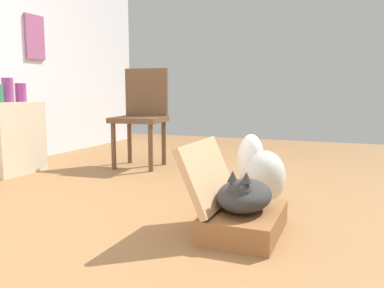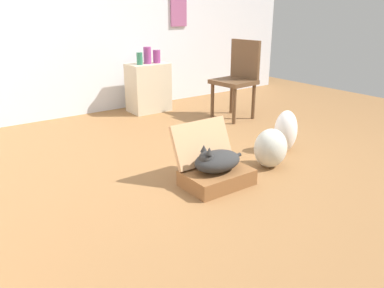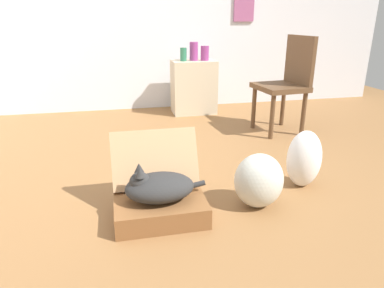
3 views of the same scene
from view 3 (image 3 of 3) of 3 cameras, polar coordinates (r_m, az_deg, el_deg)
ground_plane at (r=2.52m, az=-2.33°, el=-6.06°), size 7.68×7.68×0.00m
wall_back at (r=4.51m, az=-8.02°, el=22.38°), size 6.40×0.15×2.60m
suitcase_base at (r=2.06m, az=-5.23°, el=-10.62°), size 0.53×0.36×0.13m
suitcase_lid at (r=2.13m, az=-6.12°, el=-2.46°), size 0.53×0.18×0.35m
cat at (r=1.99m, az=-5.67°, el=-7.02°), size 0.48×0.27×0.22m
plastic_bag_white at (r=2.17m, az=10.98°, el=-5.95°), size 0.31×0.27×0.34m
plastic_bag_clear at (r=2.49m, az=18.03°, el=-2.35°), size 0.24×0.20×0.40m
side_table at (r=4.25m, az=0.26°, el=9.39°), size 0.52×0.35×0.63m
vase_tall at (r=4.14m, az=-1.43°, el=14.58°), size 0.08×0.08×0.15m
vase_short at (r=4.21m, az=2.12°, el=14.76°), size 0.10×0.10×0.17m
vase_round at (r=4.19m, az=0.29°, el=15.06°), size 0.10×0.10×0.21m
chair at (r=3.61m, az=15.42°, el=10.03°), size 0.48×0.51×0.95m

